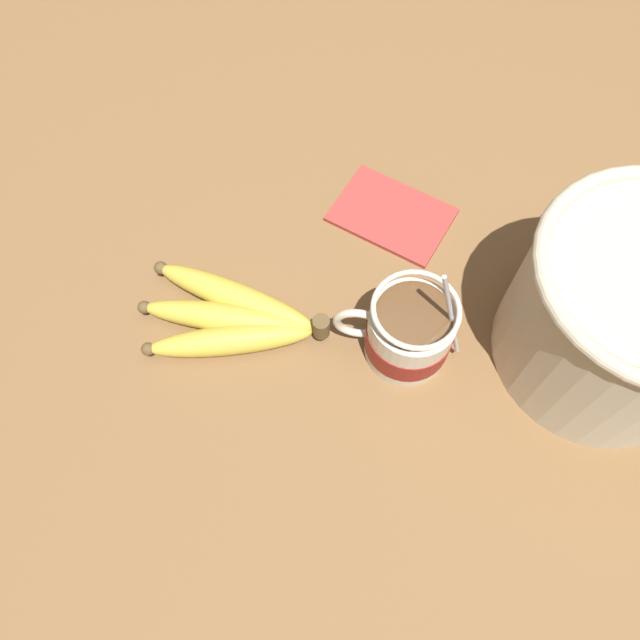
% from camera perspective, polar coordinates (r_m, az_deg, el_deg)
% --- Properties ---
extents(table, '(1.39, 1.39, 0.04)m').
position_cam_1_polar(table, '(0.76, 2.63, -0.51)').
color(table, brown).
rests_on(table, ground).
extents(coffee_mug, '(0.15, 0.10, 0.17)m').
position_cam_1_polar(coffee_mug, '(0.69, 8.06, -1.14)').
color(coffee_mug, beige).
rests_on(coffee_mug, table).
extents(banana_bunch, '(0.23, 0.14, 0.04)m').
position_cam_1_polar(banana_bunch, '(0.73, -8.10, 0.27)').
color(banana_bunch, brown).
rests_on(banana_bunch, table).
extents(woven_basket, '(0.25, 0.25, 0.19)m').
position_cam_1_polar(woven_basket, '(0.71, 26.33, 0.83)').
color(woven_basket, beige).
rests_on(woven_basket, table).
extents(napkin, '(0.17, 0.15, 0.01)m').
position_cam_1_polar(napkin, '(0.83, 6.57, 9.54)').
color(napkin, '#A33833').
rests_on(napkin, table).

